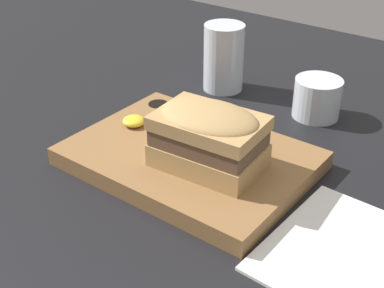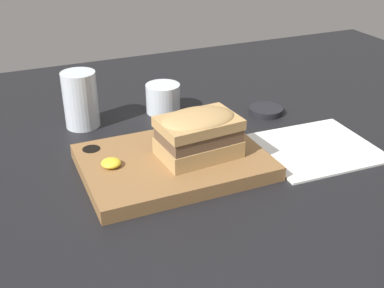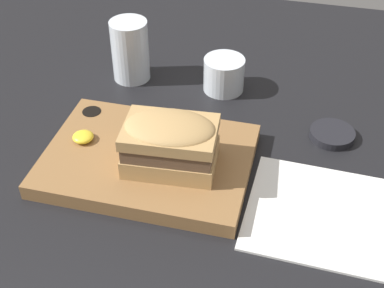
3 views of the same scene
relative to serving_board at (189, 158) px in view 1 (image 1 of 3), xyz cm
name	(u,v)px [view 1 (image 1 of 3)]	position (x,y,z in cm)	size (l,w,h in cm)	color
dining_table	(204,165)	(0.71, 2.50, -2.23)	(185.94, 124.95, 2.00)	black
serving_board	(189,158)	(0.00, 0.00, 0.00)	(31.10, 22.52, 2.52)	olive
sandwich	(209,135)	(4.16, -1.47, 5.59)	(13.90, 9.91, 8.11)	tan
mustard_dollop	(134,121)	(-10.65, 0.68, 1.88)	(3.29, 3.29, 1.32)	yellow
water_glass	(224,62)	(-10.63, 23.51, 3.75)	(6.92, 6.92, 11.50)	silver
wine_glass	(317,100)	(7.05, 23.74, 1.55)	(7.43, 7.43, 6.23)	silver
napkin	(372,265)	(27.06, -3.95, -1.03)	(22.16, 19.82, 0.40)	white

